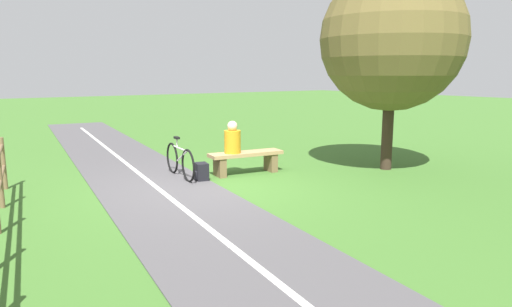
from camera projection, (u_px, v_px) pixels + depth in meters
The scene contains 8 objects.
ground_plane at pixel (213, 187), 9.09m from camera, with size 80.00×80.00×0.00m, color #3D6B28.
paved_path at pixel (271, 278), 5.01m from camera, with size 2.32×36.00×0.02m, color #4C494C.
path_centre_line at pixel (271, 277), 5.01m from camera, with size 0.10×32.00×0.00m, color silver.
bench at pixel (246, 159), 10.25m from camera, with size 1.75×0.67×0.50m.
person_seated at pixel (232, 140), 10.02m from camera, with size 0.41×0.41×0.72m.
bicycle at pixel (180, 161), 9.86m from camera, with size 0.21×1.71×0.88m.
backpack at pixel (201, 172), 9.60m from camera, with size 0.33×0.37×0.38m.
tree_far_left at pixel (392, 39), 10.29m from camera, with size 3.27×3.27×4.65m.
Camera 1 is at (4.30, 7.77, 2.23)m, focal length 31.80 mm.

